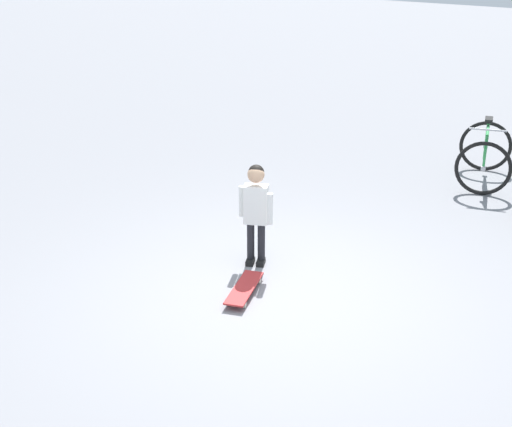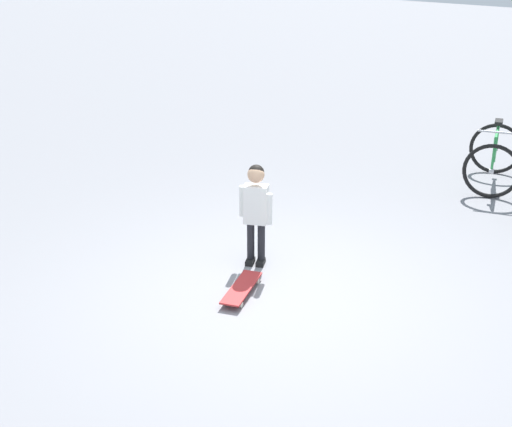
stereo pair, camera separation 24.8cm
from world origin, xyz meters
TOP-DOWN VIEW (x-y plane):
  - ground_plane at (0.00, 0.00)m, footprint 50.00×50.00m
  - child_person at (-0.50, -0.59)m, footprint 0.25×0.41m
  - skateboard at (0.12, -0.31)m, footprint 0.72×0.39m
  - bicycle_near at (-4.24, 0.59)m, footprint 1.22×0.97m

SIDE VIEW (x-z plane):
  - ground_plane at x=0.00m, z-range 0.00..0.00m
  - skateboard at x=0.12m, z-range 0.02..0.10m
  - bicycle_near at x=-4.24m, z-range -0.04..0.80m
  - child_person at x=-0.50m, z-range 0.13..1.19m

